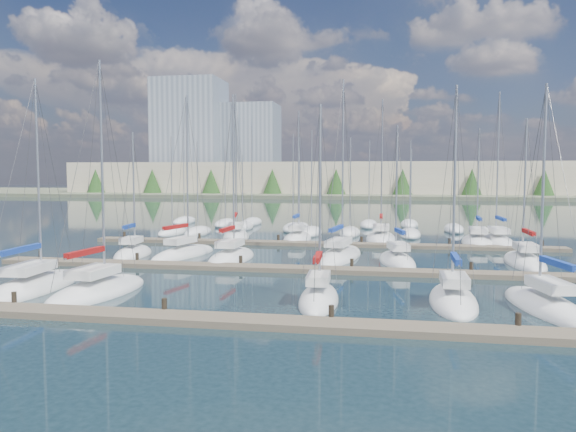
% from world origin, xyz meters
% --- Properties ---
extents(ground, '(400.00, 400.00, 0.00)m').
position_xyz_m(ground, '(0.00, 60.00, 0.00)').
color(ground, '#192C33').
rests_on(ground, ground).
extents(dock_near, '(44.00, 1.93, 1.10)m').
position_xyz_m(dock_near, '(0.00, 2.01, 0.15)').
color(dock_near, '#6B5E4C').
rests_on(dock_near, ground).
extents(dock_mid, '(44.00, 1.93, 1.10)m').
position_xyz_m(dock_mid, '(0.00, 16.01, 0.15)').
color(dock_mid, '#6B5E4C').
rests_on(dock_mid, ground).
extents(dock_far, '(44.00, 1.93, 1.10)m').
position_xyz_m(dock_far, '(0.00, 30.01, 0.15)').
color(dock_far, '#6B5E4C').
rests_on(dock_far, ground).
extents(sailboat_l, '(3.68, 7.48, 11.14)m').
position_xyz_m(sailboat_l, '(7.16, 20.76, 0.18)').
color(sailboat_l, white).
rests_on(sailboat_l, ground).
extents(sailboat_q, '(3.30, 8.30, 11.89)m').
position_xyz_m(sailboat_q, '(14.94, 34.24, 0.17)').
color(sailboat_q, white).
rests_on(sailboat_q, ground).
extents(sailboat_e, '(2.52, 7.52, 12.10)m').
position_xyz_m(sailboat_e, '(9.86, 7.87, 0.19)').
color(sailboat_e, white).
rests_on(sailboat_e, ground).
extents(sailboat_d, '(2.37, 6.67, 11.16)m').
position_xyz_m(sailboat_d, '(2.93, 6.95, 0.19)').
color(sailboat_d, white).
rests_on(sailboat_d, ground).
extents(sailboat_f, '(3.88, 8.59, 11.99)m').
position_xyz_m(sailboat_f, '(14.23, 7.31, 0.18)').
color(sailboat_f, white).
rests_on(sailboat_f, ground).
extents(sailboat_c, '(3.89, 8.60, 13.86)m').
position_xyz_m(sailboat_c, '(-9.58, 6.76, 0.18)').
color(sailboat_c, white).
rests_on(sailboat_c, ground).
extents(sailboat_k, '(4.10, 10.32, 15.00)m').
position_xyz_m(sailboat_k, '(2.68, 22.52, 0.18)').
color(sailboat_k, white).
rests_on(sailboat_k, ground).
extents(sailboat_i, '(4.16, 8.80, 13.87)m').
position_xyz_m(sailboat_i, '(-10.05, 21.39, 0.19)').
color(sailboat_i, white).
rests_on(sailboat_i, ground).
extents(sailboat_b, '(3.55, 9.74, 13.05)m').
position_xyz_m(sailboat_b, '(-13.89, 7.25, 0.17)').
color(sailboat_b, white).
rests_on(sailboat_b, ground).
extents(sailboat_h, '(3.05, 6.47, 10.91)m').
position_xyz_m(sailboat_h, '(-14.21, 20.77, 0.18)').
color(sailboat_h, white).
rests_on(sailboat_h, ground).
extents(sailboat_n, '(4.54, 9.25, 15.82)m').
position_xyz_m(sailboat_n, '(-9.32, 34.74, 0.19)').
color(sailboat_n, white).
rests_on(sailboat_n, ground).
extents(sailboat_o, '(2.72, 7.34, 13.81)m').
position_xyz_m(sailboat_o, '(-2.62, 33.95, 0.19)').
color(sailboat_o, white).
rests_on(sailboat_o, ground).
extents(sailboat_m, '(2.60, 8.29, 11.63)m').
position_xyz_m(sailboat_m, '(16.54, 22.05, 0.18)').
color(sailboat_m, white).
rests_on(sailboat_m, ground).
extents(sailboat_r, '(2.99, 9.61, 15.39)m').
position_xyz_m(sailboat_r, '(16.88, 34.73, 0.19)').
color(sailboat_r, white).
rests_on(sailboat_r, ground).
extents(sailboat_p, '(3.10, 8.99, 14.99)m').
position_xyz_m(sailboat_p, '(5.72, 35.60, 0.18)').
color(sailboat_p, white).
rests_on(sailboat_p, ground).
extents(sailboat_j, '(3.04, 8.22, 13.69)m').
position_xyz_m(sailboat_j, '(-5.65, 20.25, 0.18)').
color(sailboat_j, white).
rests_on(sailboat_j, ground).
extents(distant_boats, '(36.93, 20.75, 13.30)m').
position_xyz_m(distant_boats, '(-4.34, 43.76, 0.29)').
color(distant_boats, '#9EA0A5').
rests_on(distant_boats, ground).
extents(shoreline, '(400.00, 60.00, 38.00)m').
position_xyz_m(shoreline, '(-13.29, 149.77, 7.44)').
color(shoreline, '#666B51').
rests_on(shoreline, ground).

